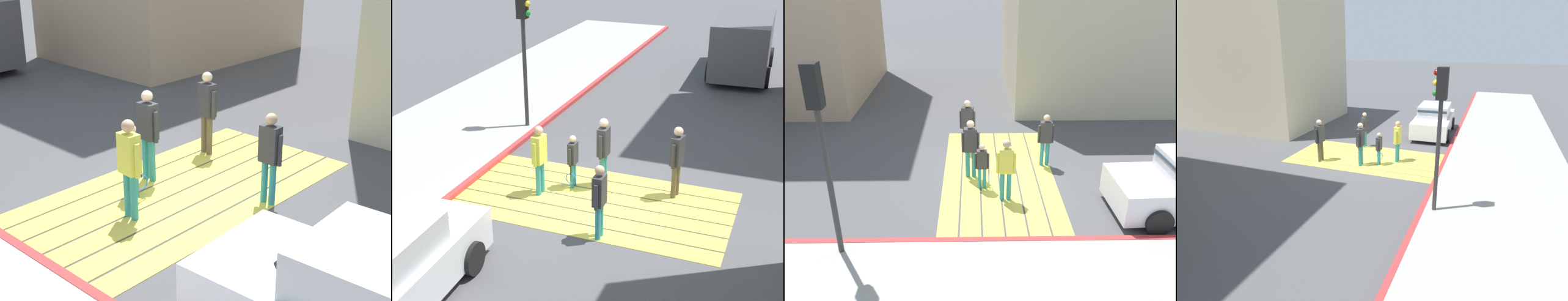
% 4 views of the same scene
% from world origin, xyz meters
% --- Properties ---
extents(ground_plane, '(120.00, 120.00, 0.00)m').
position_xyz_m(ground_plane, '(0.00, 0.00, 0.00)').
color(ground_plane, '#4C4C4F').
extents(crosswalk_stripes, '(6.40, 3.25, 0.01)m').
position_xyz_m(crosswalk_stripes, '(0.00, 0.00, 0.01)').
color(crosswalk_stripes, '#EAD64C').
rests_on(crosswalk_stripes, ground).
extents(curb_painted, '(0.16, 40.00, 0.13)m').
position_xyz_m(curb_painted, '(-3.25, 0.00, 0.07)').
color(curb_painted, '#BC3333').
rests_on(curb_painted, ground).
extents(traffic_light_corner, '(0.39, 0.28, 4.24)m').
position_xyz_m(traffic_light_corner, '(-3.58, 3.63, 3.04)').
color(traffic_light_corner, '#2D2D2D').
rests_on(traffic_light_corner, ground).
extents(pedestrian_adult_lead, '(0.22, 0.49, 1.67)m').
position_xyz_m(pedestrian_adult_lead, '(0.64, -1.45, 0.97)').
color(pedestrian_adult_lead, teal).
rests_on(pedestrian_adult_lead, ground).
extents(pedestrian_adult_trailing, '(0.23, 0.52, 1.78)m').
position_xyz_m(pedestrian_adult_trailing, '(-0.09, 0.82, 1.04)').
color(pedestrian_adult_trailing, teal).
rests_on(pedestrian_adult_trailing, ground).
extents(pedestrian_adult_side, '(0.25, 0.51, 1.75)m').
position_xyz_m(pedestrian_adult_side, '(-1.37, -0.10, 1.02)').
color(pedestrian_adult_side, teal).
rests_on(pedestrian_adult_side, ground).
extents(pedestrian_teen_behind, '(0.29, 0.51, 1.78)m').
position_xyz_m(pedestrian_teen_behind, '(1.69, 0.93, 1.04)').
color(pedestrian_teen_behind, brown).
rests_on(pedestrian_teen_behind, ground).
extents(pedestrian_child_with_racket, '(0.28, 0.41, 1.37)m').
position_xyz_m(pedestrian_child_with_racket, '(-0.77, 0.50, 0.77)').
color(pedestrian_child_with_racket, teal).
rests_on(pedestrian_child_with_racket, ground).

